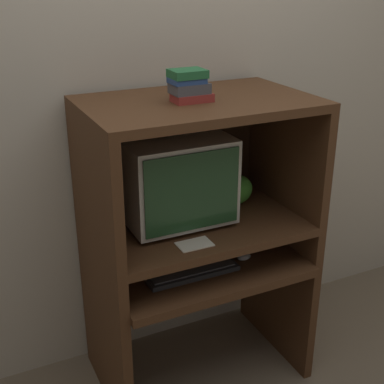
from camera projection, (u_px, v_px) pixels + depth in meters
wall_back at (163, 87)px, 2.40m from camera, size 6.00×0.06×2.60m
desk_base at (200, 301)px, 2.43m from camera, size 0.92×0.62×0.62m
desk_monitor_shelf at (198, 228)px, 2.32m from camera, size 0.92×0.59×0.18m
hutch_upper at (195, 139)px, 2.19m from camera, size 0.92×0.59×0.53m
crt_monitor at (173, 177)px, 2.23m from camera, size 0.44×0.39×0.38m
keyboard at (190, 270)px, 2.24m from camera, size 0.40×0.15×0.03m
mouse at (244, 257)px, 2.33m from camera, size 0.06×0.04×0.03m
snack_bag at (235, 190)px, 2.43m from camera, size 0.17×0.13×0.14m
book_stack at (189, 86)px, 2.03m from camera, size 0.16×0.11×0.12m
paper_card at (195, 244)px, 2.09m from camera, size 0.14×0.09×0.00m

